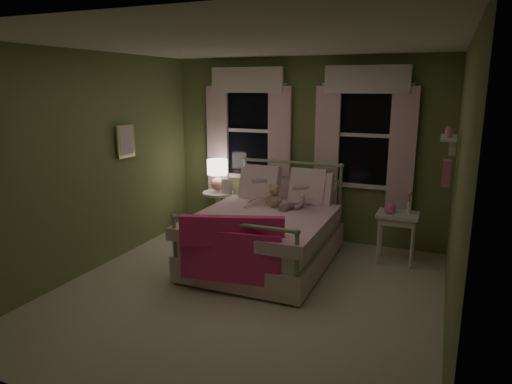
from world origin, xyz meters
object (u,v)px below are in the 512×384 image
at_px(table_lamp, 217,172).
at_px(nightstand_right, 397,221).
at_px(child_left, 259,182).
at_px(nightstand_left, 218,207).
at_px(bed, 267,234).
at_px(teddy_bear, 274,198).
at_px(child_right, 299,186).

xyz_separation_m(table_lamp, nightstand_right, (2.61, -0.17, -0.40)).
height_order(child_left, table_lamp, child_left).
height_order(table_lamp, nightstand_right, table_lamp).
bearing_deg(nightstand_left, bed, -36.33).
xyz_separation_m(child_left, table_lamp, (-0.82, 0.39, 0.01)).
relative_size(bed, child_left, 2.74).
height_order(teddy_bear, table_lamp, table_lamp).
xyz_separation_m(nightstand_left, nightstand_right, (2.61, -0.17, 0.13)).
relative_size(nightstand_left, table_lamp, 1.38).
bearing_deg(child_left, nightstand_left, -17.34).
bearing_deg(bed, nightstand_left, 143.67).
xyz_separation_m(teddy_bear, nightstand_right, (1.51, 0.38, -0.24)).
relative_size(bed, nightstand_right, 3.18).
distance_m(child_left, table_lamp, 0.91).
distance_m(bed, nightstand_left, 1.37).
bearing_deg(child_right, bed, 79.91).
relative_size(child_left, child_right, 1.02).
xyz_separation_m(child_left, nightstand_right, (1.79, 0.22, -0.39)).
distance_m(child_right, nightstand_left, 1.53).
distance_m(child_left, teddy_bear, 0.35).
height_order(bed, nightstand_right, bed).
relative_size(child_left, table_lamp, 1.57).
distance_m(teddy_bear, nightstand_left, 1.29).
bearing_deg(nightstand_left, teddy_bear, -26.42).
xyz_separation_m(teddy_bear, table_lamp, (-1.10, 0.55, 0.16)).
bearing_deg(table_lamp, nightstand_right, -3.68).
bearing_deg(nightstand_left, child_left, -25.34).
xyz_separation_m(nightstand_left, table_lamp, (0.00, -0.00, 0.54)).
bearing_deg(nightstand_left, table_lamp, -90.00).
bearing_deg(nightstand_left, child_right, -15.73).
relative_size(child_right, nightstand_left, 1.12).
bearing_deg(nightstand_right, table_lamp, 176.32).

